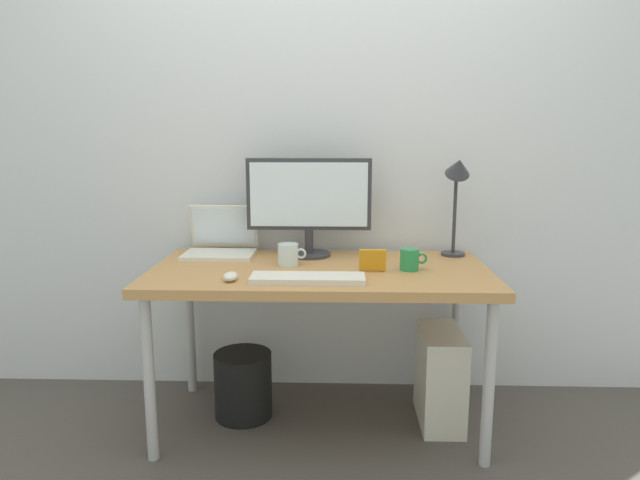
% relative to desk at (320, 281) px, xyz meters
% --- Properties ---
extents(ground_plane, '(6.00, 6.00, 0.00)m').
position_rel_desk_xyz_m(ground_plane, '(0.00, 0.00, -0.65)').
color(ground_plane, '#4C4742').
extents(back_wall, '(4.40, 0.04, 2.60)m').
position_rel_desk_xyz_m(back_wall, '(0.00, 0.43, 0.65)').
color(back_wall, silver).
rests_on(back_wall, ground_plane).
extents(desk, '(1.43, 0.74, 0.71)m').
position_rel_desk_xyz_m(desk, '(0.00, 0.00, 0.00)').
color(desk, '#B7844C').
rests_on(desk, ground_plane).
extents(monitor, '(0.57, 0.20, 0.45)m').
position_rel_desk_xyz_m(monitor, '(-0.06, 0.24, 0.32)').
color(monitor, '#333338').
rests_on(monitor, desk).
extents(laptop, '(0.32, 0.27, 0.23)m').
position_rel_desk_xyz_m(laptop, '(-0.47, 0.25, 0.12)').
color(laptop, silver).
rests_on(laptop, desk).
extents(desk_lamp, '(0.11, 0.16, 0.48)m').
position_rel_desk_xyz_m(desk_lamp, '(0.61, 0.24, 0.40)').
color(desk_lamp, '#333338').
rests_on(desk_lamp, desk).
extents(keyboard, '(0.44, 0.14, 0.02)m').
position_rel_desk_xyz_m(keyboard, '(-0.04, -0.23, 0.07)').
color(keyboard, silver).
rests_on(keyboard, desk).
extents(mouse, '(0.06, 0.09, 0.03)m').
position_rel_desk_xyz_m(mouse, '(-0.34, -0.23, 0.08)').
color(mouse, silver).
rests_on(mouse, desk).
extents(coffee_mug, '(0.11, 0.08, 0.09)m').
position_rel_desk_xyz_m(coffee_mug, '(0.38, -0.03, 0.10)').
color(coffee_mug, '#268C4C').
rests_on(coffee_mug, desk).
extents(glass_cup, '(0.12, 0.09, 0.09)m').
position_rel_desk_xyz_m(glass_cup, '(-0.14, 0.04, 0.11)').
color(glass_cup, silver).
rests_on(glass_cup, desk).
extents(photo_frame, '(0.11, 0.03, 0.09)m').
position_rel_desk_xyz_m(photo_frame, '(0.22, -0.06, 0.11)').
color(photo_frame, orange).
rests_on(photo_frame, desk).
extents(computer_tower, '(0.18, 0.36, 0.42)m').
position_rel_desk_xyz_m(computer_tower, '(0.53, 0.04, -0.44)').
color(computer_tower, silver).
rests_on(computer_tower, ground_plane).
extents(wastebasket, '(0.26, 0.26, 0.30)m').
position_rel_desk_xyz_m(wastebasket, '(-0.35, 0.05, -0.50)').
color(wastebasket, black).
rests_on(wastebasket, ground_plane).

